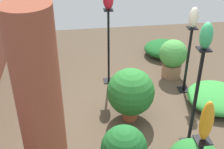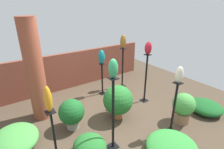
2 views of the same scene
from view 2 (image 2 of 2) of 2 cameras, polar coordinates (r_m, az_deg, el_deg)
The scene contains 22 objects.
ground_plane at distance 4.58m, azimuth 0.19°, elevation -14.73°, with size 8.00×8.00×0.00m, color #4C3D2D.
brick_wall_back at distance 6.17m, azimuth -12.81°, elevation 1.49°, with size 5.60×0.12×1.24m, color brown.
brick_pillar at distance 4.50m, azimuth -23.85°, elevation 0.83°, with size 0.42×0.42×2.51m, color brown.
pedestal_amber at distance 3.51m, azimuth -18.26°, elevation -19.36°, with size 0.20×0.20×1.08m.
pedestal_jade at distance 3.44m, azimuth 0.35°, elevation -13.91°, with size 0.20×0.20×1.56m.
pedestal_teal at distance 5.57m, azimuth -3.22°, elevation -1.95°, with size 0.20×0.20×1.03m.
pedestal_ivory at distance 4.14m, azimuth 19.48°, elevation -11.00°, with size 0.20×0.20×1.25m.
pedestal_ruby at distance 5.17m, azimuth 10.92°, elevation -1.91°, with size 0.20×0.20×1.45m.
pedestal_bronze at distance 6.01m, azimuth 3.45°, elevation 1.65°, with size 0.20×0.20×1.38m.
art_vase_amber at distance 3.04m, azimuth -20.13°, elevation -7.60°, with size 0.13×0.13×0.47m, color orange.
art_vase_jade at distance 2.96m, azimuth 0.39°, elevation 1.99°, with size 0.17×0.16×0.34m, color #2D9356.
art_vase_teal at distance 5.30m, azimuth -3.40°, elevation 5.75°, with size 0.19×0.20×0.43m, color #0F727A.
art_vase_ivory at distance 3.76m, azimuth 21.13°, elevation -0.03°, with size 0.16×0.15×0.35m, color beige.
art_vase_ruby at distance 4.86m, azimuth 11.74°, elevation 8.43°, with size 0.20×0.18×0.35m, color maroon.
art_vase_bronze at distance 5.74m, azimuth 3.68°, elevation 10.68°, with size 0.19×0.21×0.44m, color brown.
potted_plant_back_center at distance 4.41m, azimuth 1.97°, elevation -8.42°, with size 0.75×0.75×0.89m.
potted_plant_mid_left at distance 4.64m, azimuth 22.27°, elevation -9.70°, with size 0.54×0.54×0.77m.
potted_plant_front_right at distance 4.22m, azimuth -13.05°, elevation -12.01°, with size 0.60×0.60×0.74m.
foliage_bed_east at distance 3.89m, azimuth 18.87°, elevation -21.43°, with size 1.02×0.99×0.29m, color #338C38.
foliage_bed_west at distance 4.32m, azimuth -29.05°, elevation -17.87°, with size 0.91×1.05×0.33m, color #479942.
foliage_bed_center at distance 5.44m, azimuth 28.16°, elevation -9.27°, with size 0.84×0.89×0.30m, color #195923.
foliage_bed_rear at distance 3.67m, azimuth -7.26°, elevation -22.28°, with size 0.64×0.69×0.38m, color #236B28.
Camera 2 is at (-2.11, -2.98, 2.76)m, focal length 28.00 mm.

